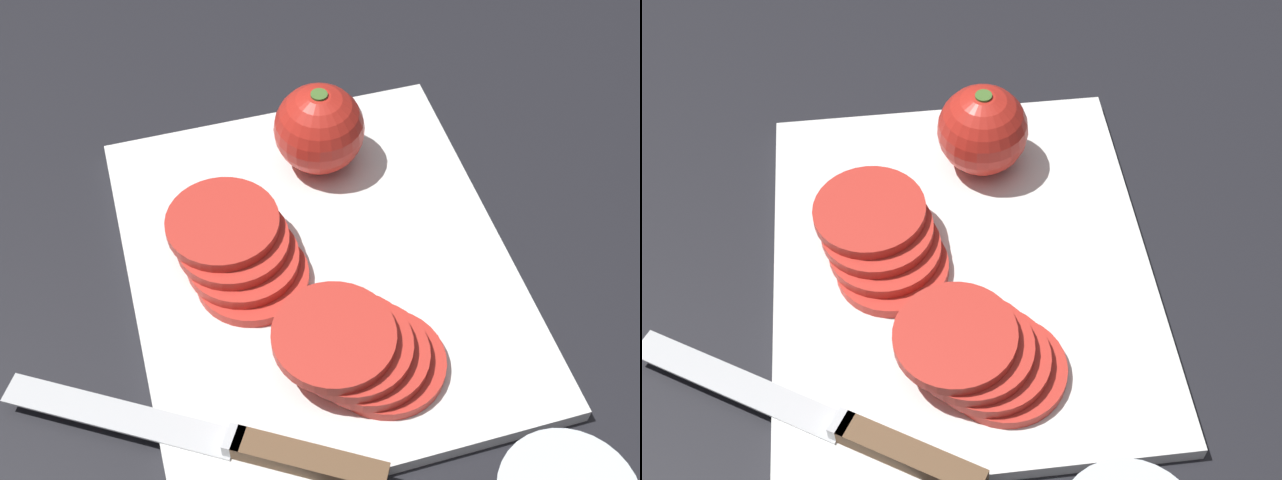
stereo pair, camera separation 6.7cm
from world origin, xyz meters
TOP-DOWN VIEW (x-y plane):
  - ground_plane at (0.00, 0.00)m, footprint 3.00×3.00m
  - cutting_board at (0.04, -0.03)m, footprint 0.35×0.29m
  - whole_tomato at (0.15, -0.06)m, footprint 0.08×0.08m
  - knife at (-0.10, 0.05)m, footprint 0.16×0.24m
  - tomato_slice_stack_near at (0.06, 0.03)m, footprint 0.12×0.10m
  - tomato_slice_stack_far at (-0.05, -0.03)m, footprint 0.10×0.12m

SIDE VIEW (x-z plane):
  - ground_plane at x=0.00m, z-range 0.00..0.00m
  - cutting_board at x=0.04m, z-range 0.00..0.01m
  - knife at x=-0.10m, z-range 0.01..0.03m
  - tomato_slice_stack_near at x=0.06m, z-range 0.01..0.05m
  - tomato_slice_stack_far at x=-0.05m, z-range 0.01..0.05m
  - whole_tomato at x=0.15m, z-range 0.01..0.09m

